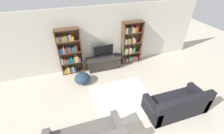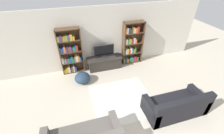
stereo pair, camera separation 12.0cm
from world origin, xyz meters
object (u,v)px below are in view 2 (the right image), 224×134
object	(u,v)px
bookshelf_left	(70,52)
bookshelf_right	(131,44)
laptop	(118,55)
tv_stand	(105,63)
couch_right_sofa	(176,106)
beanbag_ottoman	(82,78)
television	(104,51)

from	to	relation	value
bookshelf_left	bookshelf_right	bearing A→B (deg)	0.02
bookshelf_right	laptop	bearing A→B (deg)	-168.61
tv_stand	couch_right_sofa	size ratio (longest dim) A/B	0.80
beanbag_ottoman	laptop	bearing A→B (deg)	23.24
couch_right_sofa	beanbag_ottoman	size ratio (longest dim) A/B	3.13
bookshelf_right	couch_right_sofa	xyz separation A→B (m)	(0.20, -3.15, -0.63)
tv_stand	television	bearing A→B (deg)	90.00
bookshelf_right	bookshelf_left	bearing A→B (deg)	-179.98
bookshelf_left	tv_stand	xyz separation A→B (m)	(1.37, -0.15, -0.66)
bookshelf_left	bookshelf_right	xyz separation A→B (m)	(2.66, 0.00, -0.02)
bookshelf_right	television	xyz separation A→B (m)	(-1.29, -0.09, -0.08)
tv_stand	couch_right_sofa	world-z (taller)	couch_right_sofa
laptop	television	bearing A→B (deg)	176.25
television	beanbag_ottoman	distance (m)	1.46
television	bookshelf_right	bearing A→B (deg)	4.04
beanbag_ottoman	bookshelf_right	bearing A→B (deg)	20.10
bookshelf_right	beanbag_ottoman	bearing A→B (deg)	-159.90
bookshelf_right	laptop	xyz separation A→B (m)	(-0.66, -0.13, -0.38)
bookshelf_right	couch_right_sofa	distance (m)	3.22
tv_stand	television	world-z (taller)	television
bookshelf_left	laptop	bearing A→B (deg)	-3.75
bookshelf_left	bookshelf_right	size ratio (longest dim) A/B	1.00
television	beanbag_ottoman	bearing A→B (deg)	-144.22
television	laptop	size ratio (longest dim) A/B	2.79
bookshelf_right	couch_right_sofa	size ratio (longest dim) A/B	1.03
beanbag_ottoman	couch_right_sofa	bearing A→B (deg)	-41.76
bookshelf_left	television	distance (m)	1.38
bookshelf_left	couch_right_sofa	bearing A→B (deg)	-47.76
laptop	beanbag_ottoman	distance (m)	1.88
tv_stand	beanbag_ottoman	xyz separation A→B (m)	(-1.07, -0.71, -0.06)
bookshelf_right	beanbag_ottoman	xyz separation A→B (m)	(-2.36, -0.86, -0.70)
couch_right_sofa	tv_stand	bearing A→B (deg)	116.39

